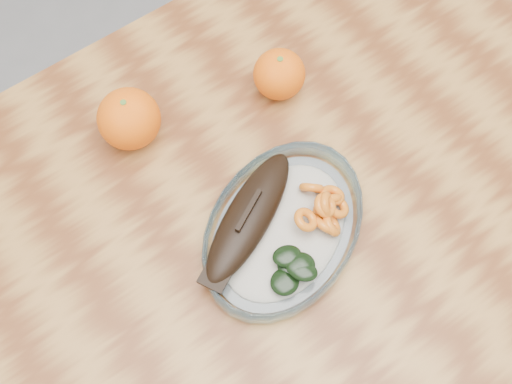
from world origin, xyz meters
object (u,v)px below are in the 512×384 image
Objects in this scene: dining_table at (265,265)px; orange_right at (279,74)px; orange_left at (129,119)px; plated_meal at (282,228)px.

orange_right is at bearing 50.08° from dining_table.
dining_table is 0.28m from orange_left.
orange_right is at bearing -14.70° from orange_left.
orange_right is (0.21, -0.05, -0.01)m from orange_left.
orange_right reaches higher than dining_table.
plated_meal reaches higher than dining_table.
dining_table is 14.24× the size of orange_left.
plated_meal is at bearing -70.93° from orange_left.
orange_left reaches higher than plated_meal.
dining_table is 0.27m from orange_right.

